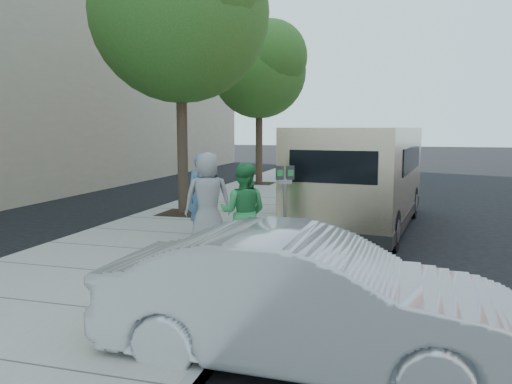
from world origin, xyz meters
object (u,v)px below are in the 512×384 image
(tree_near, at_px, (181,5))
(sedan, at_px, (307,300))
(person_officer, at_px, (202,195))
(tree_far, at_px, (260,67))
(person_green_shirt, at_px, (243,212))
(parking_meter, at_px, (285,190))
(person_gray_shirt, at_px, (208,199))
(person_striped_polo, at_px, (311,190))
(van, at_px, (363,175))

(tree_near, xyz_separation_m, sedan, (4.63, -7.40, -4.84))
(tree_near, distance_m, person_officer, 5.38)
(sedan, bearing_deg, person_officer, 33.50)
(tree_far, xyz_separation_m, person_green_shirt, (2.95, -11.79, -3.89))
(tree_far, xyz_separation_m, sedan, (4.63, -15.00, -4.18))
(tree_far, distance_m, parking_meter, 12.11)
(person_green_shirt, bearing_deg, person_officer, -54.16)
(person_green_shirt, relative_size, person_gray_shirt, 0.93)
(tree_far, xyz_separation_m, person_striped_polo, (3.45, -7.84, -3.95))
(person_officer, height_order, person_gray_shirt, person_gray_shirt)
(tree_far, height_order, parking_meter, tree_far)
(person_officer, distance_m, person_striped_polo, 2.98)
(person_striped_polo, bearing_deg, sedan, 66.30)
(person_striped_polo, bearing_deg, parking_meter, 57.89)
(parking_meter, distance_m, person_officer, 2.22)
(person_green_shirt, distance_m, person_gray_shirt, 1.35)
(tree_near, xyz_separation_m, person_officer, (1.51, -2.49, -4.52))
(tree_far, distance_m, person_gray_shirt, 11.71)
(tree_far, xyz_separation_m, person_gray_shirt, (1.95, -10.89, -3.82))
(parking_meter, bearing_deg, person_green_shirt, -145.91)
(parking_meter, distance_m, van, 3.69)
(tree_near, distance_m, person_striped_polo, 5.77)
(person_gray_shirt, bearing_deg, person_striped_polo, -141.47)
(person_green_shirt, bearing_deg, sedan, 113.18)
(van, height_order, sedan, van)
(person_officer, bearing_deg, van, 22.11)
(sedan, distance_m, person_gray_shirt, 4.91)
(tree_near, relative_size, person_green_shirt, 4.44)
(person_green_shirt, bearing_deg, parking_meter, -130.14)
(person_striped_polo, bearing_deg, van, 161.87)
(tree_near, height_order, sedan, tree_near)
(tree_near, xyz_separation_m, tree_far, (-0.00, 7.60, -0.66))
(parking_meter, relative_size, person_green_shirt, 0.95)
(tree_far, height_order, person_officer, tree_far)
(tree_near, distance_m, van, 6.31)
(person_gray_shirt, bearing_deg, van, -154.06)
(sedan, xyz_separation_m, person_gray_shirt, (-2.67, 4.10, 0.36))
(tree_near, relative_size, van, 1.11)
(van, bearing_deg, person_striped_polo, -158.51)
(tree_near, bearing_deg, tree_far, 90.00)
(person_gray_shirt, height_order, person_striped_polo, person_gray_shirt)
(tree_far, bearing_deg, parking_meter, -72.37)
(tree_near, height_order, person_striped_polo, tree_near)
(person_officer, bearing_deg, tree_near, 104.14)
(parking_meter, relative_size, person_striped_polo, 1.02)
(tree_far, relative_size, van, 0.96)
(tree_near, relative_size, person_officer, 4.30)
(parking_meter, distance_m, person_gray_shirt, 1.58)
(tree_near, height_order, van, tree_near)
(tree_near, xyz_separation_m, person_striped_polo, (3.45, -0.24, -4.61))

